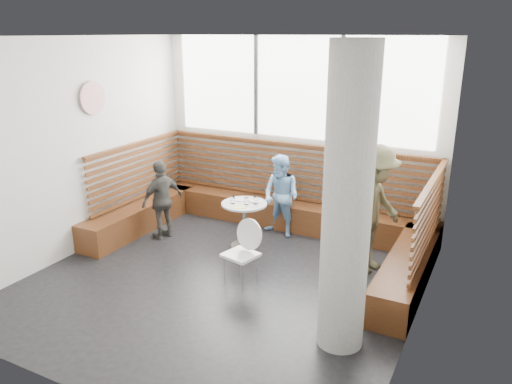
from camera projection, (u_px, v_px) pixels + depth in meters
The scene contains 15 objects.
room at pixel (220, 168), 6.31m from camera, with size 5.00×5.00×3.20m.
booth at pixel (277, 214), 8.18m from camera, with size 5.00×2.50×1.44m.
concrete_column at pixel (347, 204), 5.00m from camera, with size 0.50×0.50×3.20m, color gray.
wall_art at pixel (93, 98), 7.50m from camera, with size 0.50×0.50×0.03m, color white.
cafe_table at pixel (244, 215), 7.77m from camera, with size 0.71×0.71×0.73m.
cafe_chair at pixel (243, 247), 6.62m from camera, with size 0.43×0.42×0.89m.
adult_man at pixel (373, 210), 6.88m from camera, with size 1.17×0.68×1.82m, color #4E4D34.
child_back at pixel (281, 196), 8.17m from camera, with size 0.66×0.52×1.36m, color #88BAEC.
child_left at pixel (162, 200), 8.09m from camera, with size 0.76×0.32×1.30m, color #45433E.
plate_near at pixel (240, 200), 7.84m from camera, with size 0.20×0.20×0.01m, color white.
plate_far at pixel (255, 201), 7.78m from camera, with size 0.21×0.21×0.01m, color white.
glass_left at pixel (233, 200), 7.68m from camera, with size 0.07×0.07×0.11m, color white.
glass_mid at pixel (246, 201), 7.62m from camera, with size 0.07×0.07×0.11m, color white.
glass_right at pixel (256, 200), 7.65m from camera, with size 0.07×0.07×0.12m, color white.
menu_card at pixel (239, 207), 7.52m from camera, with size 0.21×0.15×0.00m, color #A5C64C.
Camera 1 is at (3.19, -5.22, 3.25)m, focal length 35.00 mm.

